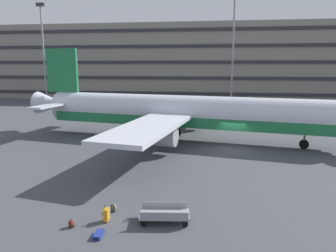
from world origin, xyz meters
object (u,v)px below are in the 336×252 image
Objects in this scene: backpack_silver at (114,208)px; backpack_black at (72,224)px; baggage_cart at (164,214)px; airliner at (181,113)px; suitcase_orange at (107,215)px; suitcase_upright at (99,235)px.

backpack_black is (-1.58, -2.00, -0.04)m from backpack_silver.
airliner is at bearing 92.90° from baggage_cart.
suitcase_orange reaches higher than backpack_black.
suitcase_upright is (0.11, -1.52, -0.28)m from suitcase_orange.
backpack_black is 0.14× the size of baggage_cart.
suitcase_orange reaches higher than backpack_silver.
suitcase_orange is 1.16m from backpack_silver.
airliner is at bearing 84.59° from suitcase_upright.
airliner is at bearing 83.83° from suitcase_orange.
airliner is 19.41m from suitcase_orange.
suitcase_upright is 3.49m from baggage_cart.
suitcase_orange is at bearing -91.89° from backpack_silver.
suitcase_orange is at bearing 29.01° from backpack_black.
backpack_silver is at bearing 165.63° from baggage_cart.
baggage_cart is at bearing -87.10° from airliner.
airliner is 81.88× the size of backpack_black.
suitcase_upright is at bearing -22.09° from backpack_black.
suitcase_upright is 1.80× the size of backpack_black.
airliner is 70.58× the size of backpack_silver.
backpack_silver is at bearing 88.11° from suitcase_orange.
suitcase_upright is 1.55× the size of backpack_silver.
airliner is 18.94m from baggage_cart.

